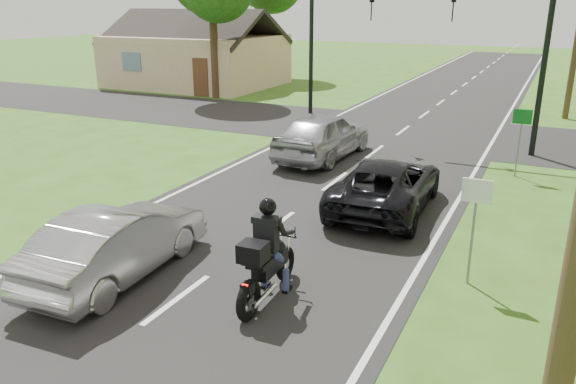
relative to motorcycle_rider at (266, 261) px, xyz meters
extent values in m
plane|color=#375417|center=(-1.48, -0.73, -0.77)|extent=(140.00, 140.00, 0.00)
cube|color=black|center=(-1.48, 9.27, -0.77)|extent=(8.00, 100.00, 0.01)
cube|color=black|center=(-1.48, 15.27, -0.77)|extent=(60.00, 7.00, 0.01)
torus|color=black|center=(-0.04, 0.86, -0.43)|extent=(0.17, 0.69, 0.69)
torus|color=black|center=(0.03, -0.71, -0.43)|extent=(0.20, 0.76, 0.75)
cube|color=black|center=(-0.01, 0.18, -0.12)|extent=(0.33, 1.00, 0.31)
sphere|color=black|center=(-0.02, 0.44, 0.07)|extent=(0.35, 0.35, 0.35)
cube|color=black|center=(0.01, -0.19, 0.07)|extent=(0.38, 0.59, 0.10)
cube|color=#FF0C07|center=(0.03, -0.82, -0.10)|extent=(0.11, 0.04, 0.05)
cylinder|color=silver|center=(0.18, -0.39, -0.45)|extent=(0.13, 0.84, 0.09)
cylinder|color=black|center=(-0.03, 0.65, 0.26)|extent=(0.65, 0.06, 0.04)
cube|color=black|center=(0.02, -0.50, 0.38)|extent=(0.48, 0.44, 0.33)
cube|color=black|center=(0.00, 0.02, 0.52)|extent=(0.43, 0.25, 0.63)
sphere|color=black|center=(-0.01, 0.10, 1.01)|extent=(0.31, 0.31, 0.31)
cylinder|color=navy|center=(-0.25, 0.36, -0.53)|extent=(0.13, 0.13, 0.47)
cylinder|color=navy|center=(0.21, 0.38, -0.53)|extent=(0.13, 0.13, 0.47)
imported|color=black|center=(0.59, 5.60, -0.09)|extent=(2.46, 4.94, 1.34)
imported|color=#ABABAF|center=(-3.08, -0.43, -0.05)|extent=(1.74, 4.38, 1.42)
imported|color=#9C9EA4|center=(-2.88, 9.64, 0.06)|extent=(2.17, 4.93, 1.65)
cylinder|color=black|center=(3.72, 13.27, 2.23)|extent=(0.20, 0.20, 6.00)
imported|color=black|center=(0.52, 13.27, 4.28)|extent=(0.16, 0.36, 1.00)
imported|color=black|center=(-2.48, 13.27, 4.28)|extent=(0.16, 0.36, 1.00)
cylinder|color=black|center=(-6.68, 17.27, 2.23)|extent=(0.20, 0.20, 6.00)
cylinder|color=slate|center=(3.22, 2.27, 0.23)|extent=(0.05, 0.05, 2.00)
cube|color=silver|center=(3.22, 2.24, 1.13)|extent=(0.55, 0.04, 0.45)
cylinder|color=slate|center=(3.42, 10.27, 0.23)|extent=(0.05, 0.05, 2.00)
cube|color=#0C591E|center=(3.42, 10.24, 1.13)|extent=(0.55, 0.04, 0.45)
cylinder|color=#332316|center=(-13.48, 19.27, 2.31)|extent=(0.44, 0.44, 6.16)
cylinder|color=#332316|center=(-15.48, 29.27, 2.59)|extent=(0.44, 0.44, 6.72)
cube|color=tan|center=(-17.48, 23.27, 0.83)|extent=(10.00, 8.00, 3.20)
cube|color=black|center=(-17.48, 21.27, 2.93)|extent=(10.20, 4.00, 2.29)
cube|color=black|center=(-17.48, 25.27, 2.93)|extent=(10.20, 4.00, 2.29)
camera|label=1|loc=(4.34, -8.08, 4.40)|focal=35.00mm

